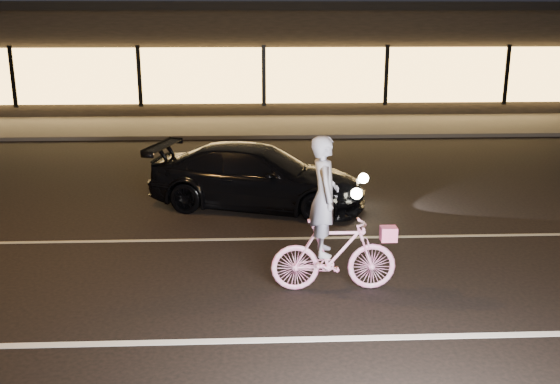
{
  "coord_description": "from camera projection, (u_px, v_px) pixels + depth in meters",
  "views": [
    {
      "loc": [
        -0.42,
        -8.17,
        3.75
      ],
      "look_at": [
        -0.03,
        0.6,
        1.24
      ],
      "focal_mm": 40.0,
      "sensor_mm": 36.0,
      "label": 1
    }
  ],
  "objects": [
    {
      "name": "cyclist",
      "position": [
        331.0,
        237.0,
        8.6
      ],
      "size": [
        1.76,
        0.61,
        2.21
      ],
      "rotation": [
        0.0,
        0.0,
        1.57
      ],
      "color": "#FE3FA5",
      "rests_on": "ground"
    },
    {
      "name": "ground",
      "position": [
        284.0,
        287.0,
        8.89
      ],
      "size": [
        90.0,
        90.0,
        0.0
      ],
      "primitive_type": "plane",
      "color": "black",
      "rests_on": "ground"
    },
    {
      "name": "sedan",
      "position": [
        257.0,
        177.0,
        12.45
      ],
      "size": [
        4.64,
        2.89,
        1.25
      ],
      "rotation": [
        0.0,
        0.0,
        1.29
      ],
      "color": "black",
      "rests_on": "ground"
    },
    {
      "name": "storefront",
      "position": [
        262.0,
        54.0,
        26.52
      ],
      "size": [
        25.4,
        8.42,
        4.2
      ],
      "color": "black",
      "rests_on": "ground"
    },
    {
      "name": "lane_stripe_near",
      "position": [
        290.0,
        340.0,
        7.45
      ],
      "size": [
        60.0,
        0.12,
        0.01
      ],
      "primitive_type": "cube",
      "color": "silver",
      "rests_on": "ground"
    },
    {
      "name": "sidewalk",
      "position": [
        265.0,
        126.0,
        21.36
      ],
      "size": [
        30.0,
        4.0,
        0.12
      ],
      "primitive_type": "cube",
      "color": "#383533",
      "rests_on": "ground"
    },
    {
      "name": "lane_stripe_far",
      "position": [
        278.0,
        239.0,
        10.81
      ],
      "size": [
        60.0,
        0.1,
        0.01
      ],
      "primitive_type": "cube",
      "color": "gray",
      "rests_on": "ground"
    }
  ]
}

